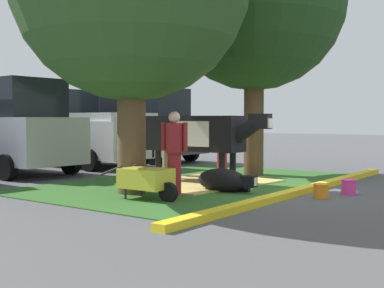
{
  "coord_description": "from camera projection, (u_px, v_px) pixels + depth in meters",
  "views": [
    {
      "loc": [
        -9.34,
        -4.77,
        1.46
      ],
      "look_at": [
        0.1,
        2.22,
        0.9
      ],
      "focal_mm": 47.72,
      "sensor_mm": 36.0,
      "label": 1
    }
  ],
  "objects": [
    {
      "name": "bucket_orange",
      "position": [
        321.0,
        191.0,
        9.49
      ],
      "size": [
        0.3,
        0.3,
        0.27
      ],
      "color": "orange",
      "rests_on": "ground"
    },
    {
      "name": "person_handler",
      "position": [
        222.0,
        143.0,
        13.2
      ],
      "size": [
        0.34,
        0.52,
        1.58
      ],
      "color": "maroon",
      "rests_on": "ground"
    },
    {
      "name": "grass_island",
      "position": [
        197.0,
        183.0,
        11.77
      ],
      "size": [
        7.85,
        5.0,
        0.02
      ],
      "primitive_type": "cube",
      "color": "#2D5B23",
      "rests_on": "ground"
    },
    {
      "name": "cow_holstein",
      "position": [
        199.0,
        134.0,
        11.6
      ],
      "size": [
        0.82,
        3.14,
        1.59
      ],
      "color": "black",
      "rests_on": "ground"
    },
    {
      "name": "person_visitor_near",
      "position": [
        167.0,
        145.0,
        13.13
      ],
      "size": [
        0.46,
        0.34,
        1.52
      ],
      "color": "#9E7F5B",
      "rests_on": "ground"
    },
    {
      "name": "hay_bedding",
      "position": [
        203.0,
        183.0,
        11.62
      ],
      "size": [
        3.44,
        2.73,
        0.04
      ],
      "primitive_type": "cube",
      "rotation": [
        0.0,
        0.0,
        -0.11
      ],
      "color": "tan",
      "rests_on": "ground"
    },
    {
      "name": "person_visitor_far",
      "position": [
        174.0,
        151.0,
        9.72
      ],
      "size": [
        0.34,
        0.51,
        1.62
      ],
      "color": "maroon",
      "rests_on": "ground"
    },
    {
      "name": "curb_yellow",
      "position": [
        305.0,
        190.0,
        10.19
      ],
      "size": [
        9.05,
        0.24,
        0.12
      ],
      "primitive_type": "cube",
      "color": "yellow",
      "rests_on": "ground"
    },
    {
      "name": "bucket_pink",
      "position": [
        349.0,
        187.0,
        9.95
      ],
      "size": [
        0.31,
        0.31,
        0.3
      ],
      "color": "#EA3893",
      "rests_on": "ground"
    },
    {
      "name": "pickup_truck_maroon",
      "position": [
        76.0,
        131.0,
        16.22
      ],
      "size": [
        2.34,
        5.45,
        2.42
      ],
      "color": "silver",
      "rests_on": "ground"
    },
    {
      "name": "suv_black",
      "position": [
        7.0,
        127.0,
        13.81
      ],
      "size": [
        2.22,
        4.65,
        2.52
      ],
      "color": "#B7B7BC",
      "rests_on": "ground"
    },
    {
      "name": "wheelbarrow",
      "position": [
        147.0,
        179.0,
        9.23
      ],
      "size": [
        0.64,
        1.61,
        0.63
      ],
      "color": "gold",
      "rests_on": "ground"
    },
    {
      "name": "suv_dark_grey",
      "position": [
        141.0,
        125.0,
        18.0
      ],
      "size": [
        2.22,
        4.65,
        2.52
      ],
      "color": "#3D3D42",
      "rests_on": "ground"
    },
    {
      "name": "calf_lying",
      "position": [
        224.0,
        180.0,
        10.25
      ],
      "size": [
        0.54,
        1.31,
        0.48
      ],
      "color": "black",
      "rests_on": "ground"
    },
    {
      "name": "shade_tree_right",
      "position": [
        254.0,
        0.0,
        13.15
      ],
      "size": [
        4.72,
        4.72,
        6.94
      ],
      "color": "#4C3823",
      "rests_on": "ground"
    },
    {
      "name": "ground_plane",
      "position": [
        277.0,
        191.0,
        10.4
      ],
      "size": [
        80.0,
        80.0,
        0.0
      ],
      "primitive_type": "plane",
      "color": "#4C4C4F"
    }
  ]
}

